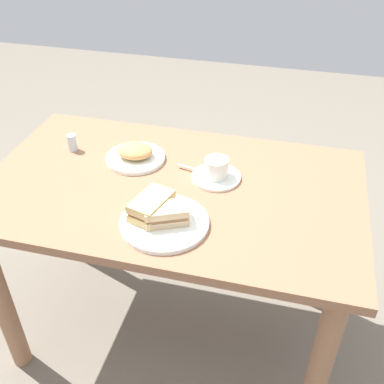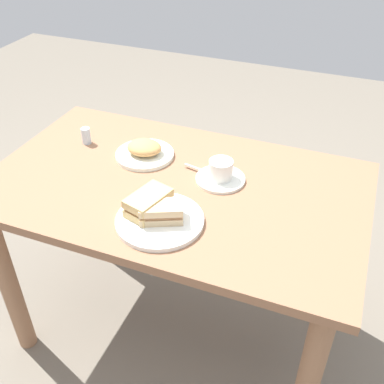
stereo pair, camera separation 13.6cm
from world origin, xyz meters
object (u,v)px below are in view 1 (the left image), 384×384
Objects in this scene: side_plate at (136,158)px; salt_shaker at (72,143)px; dining_table at (172,216)px; coffee_saucer at (216,177)px; coffee_cup at (216,167)px; sandwich_plate at (164,223)px; sandwich_back at (152,206)px; spoon at (196,169)px; sandwich_front at (166,214)px.

salt_shaker reaches higher than side_plate.
dining_table is 0.20m from coffee_saucer.
coffee_cup is at bearing 28.31° from dining_table.
side_plate is (-0.20, 0.30, 0.00)m from sandwich_plate.
sandwich_back is 0.49m from salt_shaker.
spoon is at bearing -3.95° from salt_shaker.
sandwich_front is 0.54m from salt_shaker.
sandwich_back is 0.75× the size of side_plate.
sandwich_front is 1.46× the size of coffee_cup.
spoon is (0.02, 0.28, 0.01)m from sandwich_plate.
sandwich_back is 2.51× the size of salt_shaker.
sandwich_back is at bearing -104.20° from spoon.
sandwich_plate is 0.28m from coffee_cup.
spoon is (0.07, 0.26, -0.03)m from sandwich_back.
spoon is 0.22m from side_plate.
dining_table is 12.72× the size of coffee_cup.
sandwich_front is 0.05m from sandwich_back.
sandwich_back is (-0.04, 0.02, 0.04)m from sandwich_plate.
side_plate is at bearing 145.27° from dining_table.
sandwich_back reaches higher than sandwich_front.
salt_shaker is at bearing 176.05° from spoon.
spoon is (0.06, 0.08, 0.14)m from dining_table.
salt_shaker is at bearing 163.61° from dining_table.
coffee_saucer is at bearing -8.16° from side_plate.
sandwich_front is at bearing -35.32° from salt_shaker.
side_plate is (-0.15, 0.28, -0.04)m from sandwich_back.
coffee_saucer is at bearing 27.58° from dining_table.
coffee_cup is at bearing 125.98° from coffee_saucer.
sandwich_front is 2.30× the size of salt_shaker.
coffee_saucer is 0.53m from salt_shaker.
coffee_saucer is at bearing -5.16° from salt_shaker.
sandwich_back is at bearing 154.50° from sandwich_plate.
coffee_cup reaches higher than spoon.
salt_shaker is (-0.24, 0.01, 0.02)m from side_plate.
sandwich_front is at bearing -24.20° from sandwich_back.
coffee_cup is (0.09, 0.26, 0.04)m from sandwich_plate.
coffee_saucer is (0.09, 0.26, -0.00)m from sandwich_plate.
sandwich_front is (0.01, -0.00, 0.03)m from sandwich_plate.
sandwich_plate reaches higher than coffee_saucer.
dining_table is 0.44m from salt_shaker.
coffee_cup is at bearing -5.01° from salt_shaker.
sandwich_plate is 1.59× the size of coffee_saucer.
salt_shaker is at bearing 144.45° from sandwich_plate.
sandwich_front reaches higher than spoon.
sandwich_front reaches higher than dining_table.
coffee_saucer is 1.68× the size of coffee_cup.
dining_table is 0.25m from sandwich_back.
sandwich_back reaches higher than salt_shaker.
spoon reaches higher than sandwich_plate.
sandwich_back is at bearing -91.75° from dining_table.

